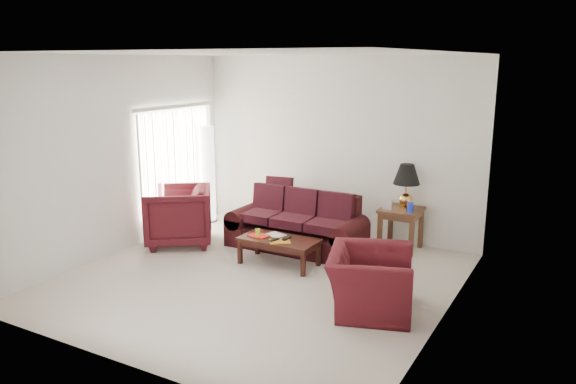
# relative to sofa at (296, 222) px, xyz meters

# --- Properties ---
(floor) EXTENTS (5.00, 5.00, 0.00)m
(floor) POSITION_rel_sofa_xyz_m (0.15, -1.37, -0.44)
(floor) COLOR beige
(floor) RESTS_ON ground
(blinds) EXTENTS (0.10, 2.00, 2.16)m
(blinds) POSITION_rel_sofa_xyz_m (-2.27, -0.07, 0.64)
(blinds) COLOR silver
(blinds) RESTS_ON ground
(sofa) EXTENTS (2.18, 1.00, 0.88)m
(sofa) POSITION_rel_sofa_xyz_m (0.00, 0.00, 0.00)
(sofa) COLOR black
(sofa) RESTS_ON ground
(throw_pillow) EXTENTS (0.50, 0.31, 0.48)m
(throw_pillow) POSITION_rel_sofa_xyz_m (-0.73, 0.74, 0.28)
(throw_pillow) COLOR black
(throw_pillow) RESTS_ON sofa
(end_table) EXTENTS (0.67, 0.67, 0.67)m
(end_table) POSITION_rel_sofa_xyz_m (1.45, 0.77, -0.11)
(end_table) COLOR brown
(end_table) RESTS_ON ground
(table_lamp) EXTENTS (0.54, 0.54, 0.69)m
(table_lamp) POSITION_rel_sofa_xyz_m (1.49, 0.83, 0.58)
(table_lamp) COLOR gold
(table_lamp) RESTS_ON end_table
(clock) EXTENTS (0.16, 0.06, 0.16)m
(clock) POSITION_rel_sofa_xyz_m (1.26, 0.64, 0.31)
(clock) COLOR silver
(clock) RESTS_ON end_table
(blue_canister) EXTENTS (0.12, 0.12, 0.16)m
(blue_canister) POSITION_rel_sofa_xyz_m (1.64, 0.59, 0.31)
(blue_canister) COLOR #1C2FB8
(blue_canister) RESTS_ON end_table
(picture_frame) EXTENTS (0.17, 0.20, 0.06)m
(picture_frame) POSITION_rel_sofa_xyz_m (1.33, 1.02, 0.31)
(picture_frame) COLOR white
(picture_frame) RESTS_ON end_table
(floor_lamp) EXTENTS (0.38, 0.38, 1.79)m
(floor_lamp) POSITION_rel_sofa_xyz_m (-2.15, 0.61, 0.45)
(floor_lamp) COLOR white
(floor_lamp) RESTS_ON ground
(armchair_left) EXTENTS (1.43, 1.43, 0.94)m
(armchair_left) POSITION_rel_sofa_xyz_m (-1.78, -0.70, 0.03)
(armchair_left) COLOR #3F0E15
(armchair_left) RESTS_ON ground
(armchair_right) EXTENTS (1.26, 1.35, 0.72)m
(armchair_right) POSITION_rel_sofa_xyz_m (1.82, -1.52, -0.08)
(armchair_right) COLOR #491017
(armchair_right) RESTS_ON ground
(coffee_table) EXTENTS (1.15, 0.60, 0.40)m
(coffee_table) POSITION_rel_sofa_xyz_m (0.12, -0.74, -0.24)
(coffee_table) COLOR black
(coffee_table) RESTS_ON ground
(magazine_red) EXTENTS (0.30, 0.24, 0.02)m
(magazine_red) POSITION_rel_sofa_xyz_m (-0.19, -0.79, -0.03)
(magazine_red) COLOR red
(magazine_red) RESTS_ON coffee_table
(magazine_white) EXTENTS (0.31, 0.27, 0.01)m
(magazine_white) POSITION_rel_sofa_xyz_m (0.00, -0.63, -0.03)
(magazine_white) COLOR silver
(magazine_white) RESTS_ON coffee_table
(magazine_orange) EXTENTS (0.36, 0.35, 0.02)m
(magazine_orange) POSITION_rel_sofa_xyz_m (0.21, -0.87, -0.03)
(magazine_orange) COLOR orange
(magazine_orange) RESTS_ON coffee_table
(remote_a) EXTENTS (0.08, 0.17, 0.02)m
(remote_a) POSITION_rel_sofa_xyz_m (0.14, -0.89, -0.01)
(remote_a) COLOR black
(remote_a) RESTS_ON coffee_table
(remote_b) EXTENTS (0.06, 0.19, 0.02)m
(remote_b) POSITION_rel_sofa_xyz_m (0.26, -0.76, -0.01)
(remote_b) COLOR black
(remote_b) RESTS_ON coffee_table
(yellow_glass) EXTENTS (0.09, 0.09, 0.13)m
(yellow_glass) POSITION_rel_sofa_xyz_m (-0.18, -0.84, 0.02)
(yellow_glass) COLOR #CDD72F
(yellow_glass) RESTS_ON coffee_table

